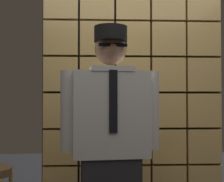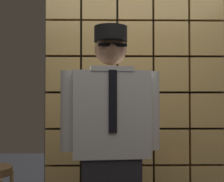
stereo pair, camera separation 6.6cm
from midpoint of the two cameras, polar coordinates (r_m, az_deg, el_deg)
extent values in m
cube|color=#F2C672|center=(3.25, 9.17, -15.26)|extent=(0.32, 0.08, 0.32)
cube|color=#F2C672|center=(3.33, 15.04, -14.88)|extent=(0.32, 0.08, 0.32)
cube|color=#F2C672|center=(3.14, -9.46, -9.49)|extent=(0.32, 0.08, 0.32)
cube|color=#F2C672|center=(3.12, -3.22, -9.56)|extent=(0.32, 0.08, 0.32)
cube|color=#F2C672|center=(3.14, 3.03, -9.52)|extent=(0.32, 0.08, 0.32)
cube|color=#F2C672|center=(3.19, 9.14, -9.37)|extent=(0.32, 0.08, 0.32)
cube|color=#F2C672|center=(3.27, 15.00, -9.14)|extent=(0.32, 0.08, 0.32)
cube|color=#F2C672|center=(3.11, -9.43, -3.34)|extent=(0.32, 0.08, 0.32)
cube|color=#F2C672|center=(3.09, -3.21, -3.37)|extent=(0.32, 0.08, 0.32)
cube|color=#F2C672|center=(3.11, 3.02, -3.36)|extent=(0.32, 0.08, 0.32)
cube|color=#F2C672|center=(3.16, 9.12, -3.31)|extent=(0.32, 0.08, 0.32)
cube|color=#F2C672|center=(3.25, 14.95, -3.23)|extent=(0.32, 0.08, 0.32)
cube|color=#F2C672|center=(3.12, -9.40, 2.85)|extent=(0.32, 0.08, 0.32)
cube|color=#F2C672|center=(3.10, -3.20, 2.86)|extent=(0.32, 0.08, 0.32)
cube|color=#F2C672|center=(3.11, 3.01, 2.84)|extent=(0.32, 0.08, 0.32)
cube|color=#F2C672|center=(3.17, 9.09, 2.79)|extent=(0.32, 0.08, 0.32)
cube|color=#F2C672|center=(3.25, 14.91, 2.70)|extent=(0.32, 0.08, 0.32)
cube|color=#F2C672|center=(3.16, -9.38, 8.94)|extent=(0.32, 0.08, 0.32)
cube|color=#F2C672|center=(3.14, -3.19, 8.99)|extent=(0.32, 0.08, 0.32)
cube|color=#F2C672|center=(3.16, 3.00, 8.94)|extent=(0.32, 0.08, 0.32)
cube|color=#F2C672|center=(3.21, 9.07, 8.79)|extent=(0.32, 0.08, 0.32)
cube|color=#F2C672|center=(3.29, 14.87, 8.56)|extent=(0.32, 0.08, 0.32)
cube|color=#F2C672|center=(3.24, -9.35, 14.81)|extent=(0.32, 0.08, 0.32)
cube|color=#F2C672|center=(3.22, -3.18, 14.89)|extent=(0.32, 0.08, 0.32)
cube|color=#F2C672|center=(3.24, 3.00, 14.81)|extent=(0.32, 0.08, 0.32)
cube|color=#F2C672|center=(3.29, 9.04, 14.58)|extent=(0.32, 0.08, 0.32)
cube|color=#F2C672|center=(3.37, 14.83, 14.20)|extent=(0.32, 0.08, 0.32)
cube|color=#38332D|center=(3.16, 2.93, -3.33)|extent=(1.70, 0.02, 2.38)
cube|color=silver|center=(2.36, -1.03, -3.98)|extent=(0.56, 0.29, 0.61)
cube|color=black|center=(2.24, -0.62, -1.78)|extent=(0.06, 0.02, 0.43)
cube|color=silver|center=(2.37, -1.03, 3.65)|extent=(0.32, 0.27, 0.04)
sphere|color=#A87A5B|center=(2.39, -1.03, 7.28)|extent=(0.23, 0.23, 0.23)
ellipsoid|color=black|center=(2.33, -0.86, 6.48)|extent=(0.16, 0.10, 0.11)
cube|color=black|center=(2.29, -0.67, 7.97)|extent=(0.20, 0.03, 0.02)
cylinder|color=black|center=(2.31, -0.74, 8.81)|extent=(0.19, 0.19, 0.01)
cylinder|color=black|center=(2.41, -1.02, 9.74)|extent=(0.24, 0.24, 0.11)
cylinder|color=silver|center=(2.42, 6.08, -3.34)|extent=(0.12, 0.12, 0.56)
cylinder|color=silver|center=(2.34, -8.38, -3.39)|extent=(0.12, 0.12, 0.56)
camera|label=1|loc=(0.03, -90.80, 0.02)|focal=53.04mm
camera|label=2|loc=(0.03, 89.20, -0.02)|focal=53.04mm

